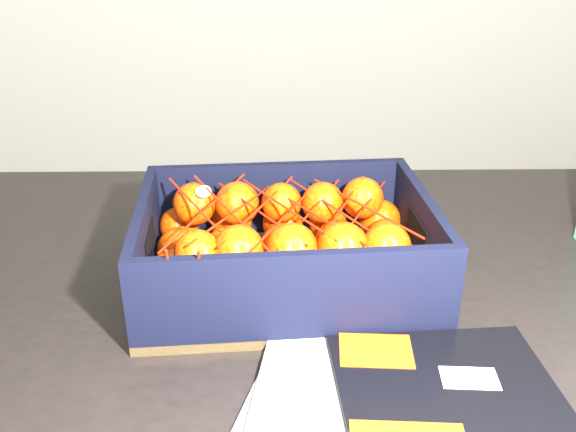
{
  "coord_description": "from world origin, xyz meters",
  "views": [
    {
      "loc": [
        0.0,
        -0.79,
        1.18
      ],
      "look_at": [
        0.06,
        -0.14,
        0.86
      ],
      "focal_mm": 39.03,
      "sensor_mm": 36.0,
      "label": 1
    }
  ],
  "objects": [
    {
      "name": "table",
      "position": [
        0.13,
        -0.13,
        0.65
      ],
      "size": [
        1.26,
        0.89,
        0.75
      ],
      "color": "black",
      "rests_on": "ground"
    },
    {
      "name": "produce_crate",
      "position": [
        0.06,
        -0.11,
        0.79
      ],
      "size": [
        0.36,
        0.27,
        0.12
      ],
      "color": "olive",
      "rests_on": "table"
    },
    {
      "name": "clementine_heap",
      "position": [
        0.06,
        -0.11,
        0.81
      ],
      "size": [
        0.33,
        0.25,
        0.1
      ],
      "color": "#DD3904",
      "rests_on": "produce_crate"
    },
    {
      "name": "mesh_net",
      "position": [
        0.05,
        -0.12,
        0.85
      ],
      "size": [
        0.29,
        0.24,
        0.09
      ],
      "color": "red",
      "rests_on": "clementine_heap"
    }
  ]
}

